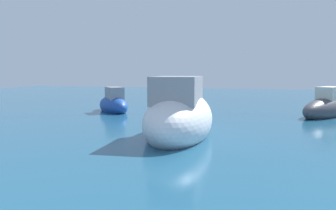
# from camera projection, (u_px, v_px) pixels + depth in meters

# --- Properties ---
(moored_boat_1) EXTENTS (2.71, 5.42, 2.45)m
(moored_boat_1) POSITION_uv_depth(u_px,v_px,m) (179.00, 117.00, 11.82)
(moored_boat_1) COLOR white
(moored_boat_1) RESTS_ON ground
(moored_boat_2) EXTENTS (3.18, 4.34, 1.69)m
(moored_boat_2) POSITION_uv_depth(u_px,v_px,m) (327.00, 108.00, 17.18)
(moored_boat_2) COLOR #3F3F47
(moored_boat_2) RESTS_ON ground
(moored_boat_5) EXTENTS (3.11, 3.19, 1.59)m
(moored_boat_5) POSITION_uv_depth(u_px,v_px,m) (113.00, 104.00, 19.17)
(moored_boat_5) COLOR #1E479E
(moored_boat_5) RESTS_ON ground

